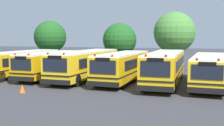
# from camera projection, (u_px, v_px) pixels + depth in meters

# --- Properties ---
(ground_plane) EXTENTS (160.00, 160.00, 0.00)m
(ground_plane) POSITION_uv_depth(u_px,v_px,m) (123.00, 81.00, 25.15)
(ground_plane) COLOR #38383D
(school_bus_0) EXTENTS (2.71, 11.31, 2.61)m
(school_bus_0) POSITION_uv_depth(u_px,v_px,m) (20.00, 62.00, 28.66)
(school_bus_0) COLOR yellow
(school_bus_0) RESTS_ON ground_plane
(school_bus_1) EXTENTS (2.49, 9.31, 2.59)m
(school_bus_1) POSITION_uv_depth(u_px,v_px,m) (50.00, 64.00, 27.25)
(school_bus_1) COLOR #EAA80C
(school_bus_1) RESTS_ON ground_plane
(school_bus_2) EXTENTS (2.79, 11.08, 2.76)m
(school_bus_2) POSITION_uv_depth(u_px,v_px,m) (86.00, 64.00, 26.33)
(school_bus_2) COLOR yellow
(school_bus_2) RESTS_ON ground_plane
(school_bus_3) EXTENTS (2.70, 9.87, 2.67)m
(school_bus_3) POSITION_uv_depth(u_px,v_px,m) (123.00, 66.00, 24.82)
(school_bus_3) COLOR yellow
(school_bus_3) RESTS_ON ground_plane
(school_bus_4) EXTENTS (2.68, 11.17, 2.79)m
(school_bus_4) POSITION_uv_depth(u_px,v_px,m) (165.00, 66.00, 23.67)
(school_bus_4) COLOR yellow
(school_bus_4) RESTS_ON ground_plane
(school_bus_5) EXTENTS (2.68, 10.43, 2.59)m
(school_bus_5) POSITION_uv_depth(u_px,v_px,m) (209.00, 69.00, 22.54)
(school_bus_5) COLOR yellow
(school_bus_5) RESTS_ON ground_plane
(tree_0) EXTENTS (4.57, 4.57, 6.26)m
(tree_0) POSITION_uv_depth(u_px,v_px,m) (50.00, 37.00, 40.32)
(tree_0) COLOR #4C3823
(tree_0) RESTS_ON ground_plane
(tree_1) EXTENTS (4.22, 4.22, 5.69)m
(tree_1) POSITION_uv_depth(u_px,v_px,m) (120.00, 39.00, 35.36)
(tree_1) COLOR #4C3823
(tree_1) RESTS_ON ground_plane
(tree_2) EXTENTS (5.11, 5.11, 7.06)m
(tree_2) POSITION_uv_depth(u_px,v_px,m) (173.00, 33.00, 34.88)
(tree_2) COLOR #4C3823
(tree_2) RESTS_ON ground_plane
(traffic_cone) EXTENTS (0.44, 0.44, 0.58)m
(traffic_cone) POSITION_uv_depth(u_px,v_px,m) (22.00, 89.00, 19.95)
(traffic_cone) COLOR #EA5914
(traffic_cone) RESTS_ON ground_plane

